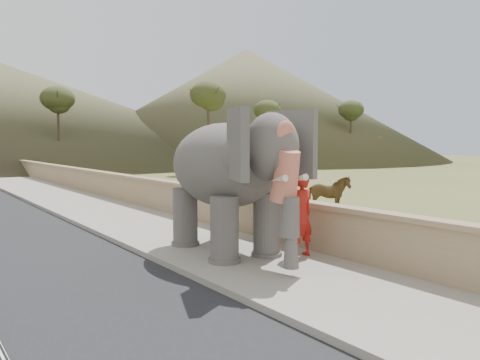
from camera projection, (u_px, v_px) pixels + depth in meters
name	position (u px, v px, depth m)	size (l,w,h in m)	color
ground	(435.00, 331.00, 6.23)	(160.00, 160.00, 0.00)	olive
walkway	(132.00, 222.00, 14.27)	(3.00, 120.00, 0.15)	#9E9687
parapet	(180.00, 202.00, 15.20)	(0.30, 120.00, 1.10)	tan
cow	(327.00, 195.00, 16.32)	(0.72, 1.59, 1.34)	brown
distant_car	(202.00, 160.00, 45.75)	(1.70, 4.23, 1.44)	#B0B0B7
bus_white	(271.00, 152.00, 47.59)	(2.50, 11.00, 3.10)	silver
bus_orange	(333.00, 151.00, 50.82)	(2.50, 11.00, 3.10)	orange
hill_right	(247.00, 105.00, 68.60)	(56.00, 56.00, 16.00)	brown
elephant_and_man	(225.00, 184.00, 10.11)	(2.43, 4.18, 2.92)	#635E5A
trees	(47.00, 123.00, 31.05)	(47.71, 43.78, 8.45)	#473828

